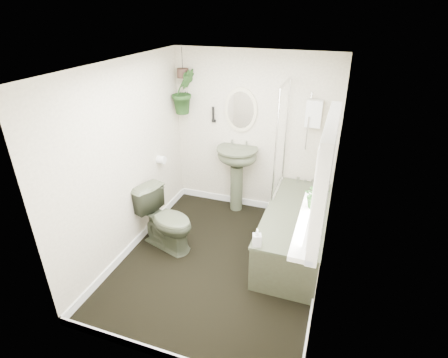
% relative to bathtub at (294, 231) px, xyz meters
% --- Properties ---
extents(floor, '(2.30, 2.80, 0.02)m').
position_rel_bathtub_xyz_m(floor, '(-0.80, -0.50, -0.30)').
color(floor, black).
rests_on(floor, ground).
extents(ceiling, '(2.30, 2.80, 0.02)m').
position_rel_bathtub_xyz_m(ceiling, '(-0.80, -0.50, 2.02)').
color(ceiling, white).
rests_on(ceiling, ground).
extents(wall_back, '(2.30, 0.02, 2.30)m').
position_rel_bathtub_xyz_m(wall_back, '(-0.80, 0.91, 0.86)').
color(wall_back, beige).
rests_on(wall_back, ground).
extents(wall_front, '(2.30, 0.02, 2.30)m').
position_rel_bathtub_xyz_m(wall_front, '(-0.80, -1.91, 0.86)').
color(wall_front, beige).
rests_on(wall_front, ground).
extents(wall_left, '(0.02, 2.80, 2.30)m').
position_rel_bathtub_xyz_m(wall_left, '(-1.96, -0.50, 0.86)').
color(wall_left, beige).
rests_on(wall_left, ground).
extents(wall_right, '(0.02, 2.80, 2.30)m').
position_rel_bathtub_xyz_m(wall_right, '(0.36, -0.50, 0.86)').
color(wall_right, beige).
rests_on(wall_right, ground).
extents(skirting, '(2.30, 2.80, 0.10)m').
position_rel_bathtub_xyz_m(skirting, '(-0.80, -0.50, -0.24)').
color(skirting, white).
rests_on(skirting, floor).
extents(bathtub, '(0.72, 1.72, 0.58)m').
position_rel_bathtub_xyz_m(bathtub, '(0.00, 0.00, 0.00)').
color(bathtub, '#434A35').
rests_on(bathtub, floor).
extents(bath_screen, '(0.04, 0.72, 1.40)m').
position_rel_bathtub_xyz_m(bath_screen, '(-0.33, 0.49, 0.99)').
color(bath_screen, silver).
rests_on(bath_screen, bathtub).
extents(shower_box, '(0.20, 0.10, 0.35)m').
position_rel_bathtub_xyz_m(shower_box, '(0.00, 0.84, 1.26)').
color(shower_box, white).
rests_on(shower_box, wall_back).
extents(oval_mirror, '(0.46, 0.03, 0.62)m').
position_rel_bathtub_xyz_m(oval_mirror, '(-0.98, 0.87, 1.21)').
color(oval_mirror, beige).
rests_on(oval_mirror, wall_back).
extents(wall_sconce, '(0.04, 0.04, 0.22)m').
position_rel_bathtub_xyz_m(wall_sconce, '(-1.38, 0.86, 1.11)').
color(wall_sconce, black).
rests_on(wall_sconce, wall_back).
extents(toilet_roll_holder, '(0.11, 0.11, 0.11)m').
position_rel_bathtub_xyz_m(toilet_roll_holder, '(-1.90, 0.20, 0.61)').
color(toilet_roll_holder, white).
rests_on(toilet_roll_holder, wall_left).
extents(window_recess, '(0.08, 1.00, 0.90)m').
position_rel_bathtub_xyz_m(window_recess, '(0.29, -1.20, 1.36)').
color(window_recess, white).
rests_on(window_recess, wall_right).
extents(window_sill, '(0.18, 1.00, 0.04)m').
position_rel_bathtub_xyz_m(window_sill, '(0.22, -1.20, 0.94)').
color(window_sill, white).
rests_on(window_sill, wall_right).
extents(window_blinds, '(0.01, 0.86, 0.76)m').
position_rel_bathtub_xyz_m(window_blinds, '(0.24, -1.20, 1.36)').
color(window_blinds, white).
rests_on(window_blinds, wall_right).
extents(toilet, '(0.86, 0.65, 0.78)m').
position_rel_bathtub_xyz_m(toilet, '(-1.54, -0.41, 0.10)').
color(toilet, '#434A35').
rests_on(toilet, floor).
extents(pedestal_sink, '(0.69, 0.63, 1.00)m').
position_rel_bathtub_xyz_m(pedestal_sink, '(-0.98, 0.74, 0.21)').
color(pedestal_sink, '#434A35').
rests_on(pedestal_sink, floor).
extents(sill_plant, '(0.23, 0.20, 0.23)m').
position_rel_bathtub_xyz_m(sill_plant, '(0.24, -0.98, 1.07)').
color(sill_plant, black).
rests_on(sill_plant, window_sill).
extents(hanging_plant, '(0.43, 0.43, 0.62)m').
position_rel_bathtub_xyz_m(hanging_plant, '(-1.77, 0.75, 1.43)').
color(hanging_plant, black).
rests_on(hanging_plant, ceiling).
extents(soap_bottle, '(0.11, 0.11, 0.19)m').
position_rel_bathtub_xyz_m(soap_bottle, '(-0.29, -0.79, 0.39)').
color(soap_bottle, black).
rests_on(soap_bottle, bathtub).
extents(hanging_pot, '(0.16, 0.16, 0.12)m').
position_rel_bathtub_xyz_m(hanging_pot, '(-1.77, 0.75, 1.68)').
color(hanging_pot, '#33211A').
rests_on(hanging_pot, ceiling).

